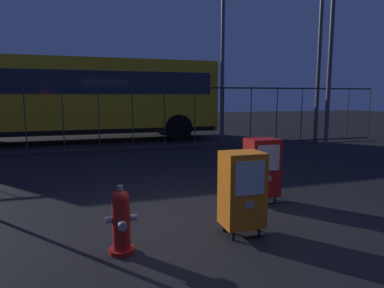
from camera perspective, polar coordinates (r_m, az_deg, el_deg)
ground_plane at (r=4.62m, az=0.82°, el=-13.31°), size 60.00×60.00×0.00m
fire_hydrant at (r=3.81m, az=-11.73°, el=-12.54°), size 0.33×0.32×0.75m
newspaper_box_primary at (r=5.50m, az=11.59°, el=-3.79°), size 0.48×0.42×1.02m
newspaper_box_secondary at (r=4.18m, az=8.36°, el=-7.45°), size 0.48×0.42×1.02m
fence_barrier at (r=10.64m, az=-9.88°, el=4.30°), size 18.03×0.04×2.00m
bus_near at (r=13.54m, az=-19.08°, el=7.67°), size 10.54×2.92×3.00m
street_light_near_left at (r=13.46m, az=5.18°, el=18.57°), size 0.32×0.32×7.19m
street_light_near_right at (r=13.71m, az=20.81°, el=20.21°), size 0.32×0.32×8.24m
street_light_far_left at (r=12.37m, az=22.28°, el=17.22°), size 0.32×0.32×6.47m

